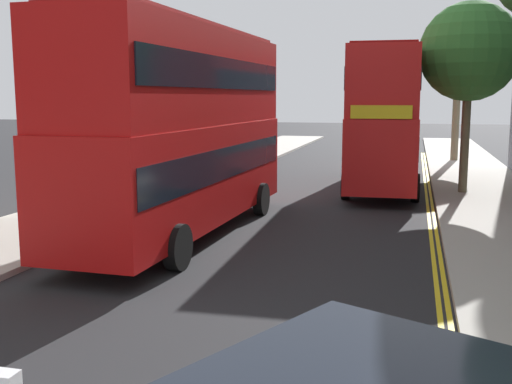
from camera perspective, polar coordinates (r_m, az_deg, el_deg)
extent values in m
cube|color=#ADA89E|center=(20.50, -15.68, -1.97)|extent=(4.00, 80.00, 0.14)
cube|color=yellow|center=(15.87, 16.63, -5.34)|extent=(0.10, 56.00, 0.01)
cube|color=yellow|center=(15.87, 16.05, -5.33)|extent=(0.10, 56.00, 0.01)
cube|color=#B20F0F|center=(16.95, -6.69, 1.83)|extent=(2.87, 10.88, 2.60)
cube|color=#B20F0F|center=(16.84, -6.85, 10.47)|extent=(2.82, 10.66, 2.50)
cube|color=black|center=(16.92, -6.71, 2.84)|extent=(2.89, 10.45, 0.84)
cube|color=black|center=(16.84, -6.85, 10.81)|extent=(2.87, 10.23, 0.80)
cube|color=yellow|center=(21.89, -1.21, 7.51)|extent=(2.00, 0.13, 0.44)
cube|color=maroon|center=(16.93, -6.93, 14.88)|extent=(2.59, 9.79, 0.10)
cylinder|color=black|center=(20.66, -6.20, -0.34)|extent=(0.34, 1.05, 1.04)
cylinder|color=black|center=(19.84, 0.49, -0.66)|extent=(0.34, 1.05, 1.04)
cylinder|color=black|center=(14.82, -16.18, -4.27)|extent=(0.34, 1.05, 1.04)
cylinder|color=black|center=(13.66, -7.26, -5.09)|extent=(0.34, 1.05, 1.04)
cube|color=red|center=(26.23, 11.69, 4.16)|extent=(2.81, 10.87, 2.60)
cube|color=red|center=(26.16, 11.87, 9.73)|extent=(2.75, 10.65, 2.50)
cube|color=black|center=(26.21, 11.71, 4.81)|extent=(2.83, 10.44, 0.84)
cube|color=black|center=(26.16, 11.87, 9.95)|extent=(2.81, 10.22, 0.80)
cube|color=yellow|center=(20.78, 11.52, 7.27)|extent=(2.00, 0.12, 0.44)
cube|color=maroon|center=(26.22, 11.96, 12.57)|extent=(2.53, 9.78, 0.10)
cylinder|color=black|center=(23.05, 14.53, 0.38)|extent=(0.33, 1.05, 1.04)
cylinder|color=black|center=(23.10, 8.33, 0.59)|extent=(0.33, 1.05, 1.04)
cylinder|color=black|center=(29.69, 14.16, 2.22)|extent=(0.33, 1.05, 1.04)
cylinder|color=black|center=(29.73, 9.34, 2.38)|extent=(0.33, 1.05, 1.04)
cylinder|color=#6B6047|center=(37.60, 18.05, 7.03)|extent=(0.42, 0.42, 5.53)
cylinder|color=#6B6047|center=(37.79, 19.04, 11.73)|extent=(0.32, 1.07, 0.80)
cylinder|color=#6B6047|center=(38.21, 17.50, 12.01)|extent=(1.26, 1.08, 1.13)
cylinder|color=#6B6047|center=(37.13, 17.87, 11.93)|extent=(1.13, 0.72, 0.92)
sphere|color=#33702D|center=(37.70, 18.33, 12.82)|extent=(3.49, 3.49, 3.49)
cylinder|color=#6B6047|center=(24.94, 18.80, 4.80)|extent=(0.33, 0.33, 4.21)
cylinder|color=#6B6047|center=(24.97, 20.39, 10.47)|extent=(0.14, 1.17, 0.87)
cylinder|color=#6B6047|center=(25.19, 18.40, 10.29)|extent=(0.72, 0.66, 0.65)
cylinder|color=#6B6047|center=(24.22, 18.82, 10.86)|extent=(1.45, 0.46, 1.07)
sphere|color=#33702D|center=(24.95, 19.17, 12.19)|extent=(3.71, 3.71, 3.71)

